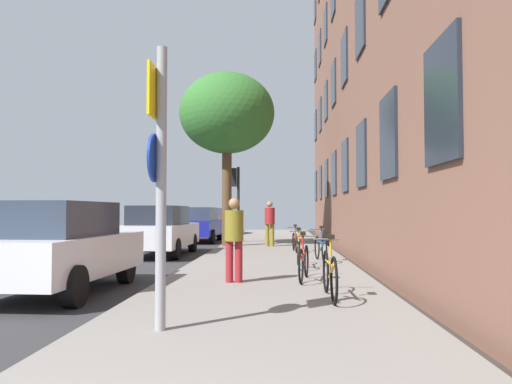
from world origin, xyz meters
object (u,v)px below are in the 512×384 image
Objects in this scene: sign_post at (159,168)px; pedestrian_0 at (234,234)px; car_1 at (160,230)px; pedestrian_1 at (270,220)px; bicycle_0 at (330,273)px; car_3 at (218,221)px; traffic_light at (236,190)px; bicycle_1 at (304,261)px; bicycle_3 at (321,247)px; bicycle_2 at (299,252)px; car_0 at (57,246)px; car_2 at (198,224)px; bicycle_4 at (295,241)px; tree_near at (227,114)px.

sign_post is 3.91m from pedestrian_0.
pedestrian_1 is at bearing 39.30° from car_1.
car_1 is (-4.66, 8.30, 0.34)m from bicycle_0.
pedestrian_0 is 19.93m from car_3.
traffic_light reaches higher than bicycle_1.
pedestrian_1 is at bearing 104.85° from bicycle_3.
bicycle_2 is at bearing -43.74° from car_1.
car_0 is 14.53m from car_2.
sign_post is 11.12m from bicycle_4.
bicycle_4 is 4.44m from car_1.
pedestrian_0 is 3.16m from car_0.
bicycle_3 is 0.38× the size of car_1.
pedestrian_0 is (1.03, -12.07, -1.33)m from traffic_light.
pedestrian_0 is 9.56m from pedestrian_1.
bicycle_0 is 16.08m from car_2.
bicycle_3 is 10.94m from car_2.
car_2 reaches higher than bicycle_1.
car_2 is (-4.29, 11.25, 0.35)m from bicycle_2.
car_0 is at bearing -90.25° from car_1.
bicycle_0 is (2.66, -13.71, -1.86)m from traffic_light.
car_2 is 5.98m from car_3.
bicycle_2 is 7.12m from pedestrian_1.
sign_post reaches higher than bicycle_2.
pedestrian_1 is at bearing -72.39° from car_3.
pedestrian_0 is 0.40× the size of car_0.
pedestrian_0 reaches higher than bicycle_1.
car_1 and car_3 have the same top height.
car_1 is (-3.52, -2.89, -0.26)m from pedestrian_1.
car_0 is 7.43m from car_1.
bicycle_4 is 0.36× the size of car_2.
bicycle_0 is 1.03× the size of bicycle_2.
car_2 is at bearing 106.67° from bicycle_0.
sign_post is 1.81× the size of bicycle_0.
bicycle_1 is at bearing -55.49° from car_1.
tree_near is 3.90× the size of pedestrian_1.
sign_post reaches higher than car_0.
car_0 reaches higher than bicycle_3.
bicycle_1 is at bearing -84.83° from pedestrian_1.
bicycle_3 is (2.99, -8.06, -1.87)m from traffic_light.
sign_post is 1.88× the size of pedestrian_1.
pedestrian_1 is (-0.88, 2.46, 0.63)m from bicycle_4.
pedestrian_1 is at bearing 109.69° from bicycle_4.
bicycle_2 is (2.48, -7.12, -4.73)m from tree_near.
pedestrian_0 reaches higher than car_3.
sign_post is at bearing -106.29° from bicycle_2.
pedestrian_0 is at bearing -85.14° from traffic_light.
pedestrian_1 reaches higher than car_0.
bicycle_2 is (1.83, 6.27, -1.47)m from sign_post.
sign_post reaches higher than car_1.
bicycle_2 is at bearing 73.71° from sign_post.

